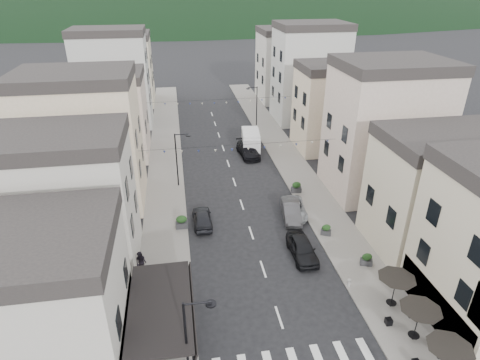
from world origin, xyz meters
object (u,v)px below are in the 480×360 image
object	(u,v)px
parked_car_a	(302,248)
delivery_van	(251,140)
parked_car_b	(291,211)
parked_car_e	(202,218)
pedestrian_b	(141,262)
parked_car_d	(248,150)
parked_car_c	(294,208)
pedestrian_a	(181,277)

from	to	relation	value
parked_car_a	delivery_van	xyz separation A→B (m)	(0.08, 22.85, 0.51)
delivery_van	parked_car_b	bearing A→B (deg)	-80.75
parked_car_a	parked_car_e	xyz separation A→B (m)	(-7.56, 5.94, -0.06)
parked_car_a	pedestrian_b	world-z (taller)	pedestrian_b
parked_car_d	delivery_van	size ratio (longest dim) A/B	0.93
parked_car_c	parked_car_d	size ratio (longest dim) A/B	0.85
pedestrian_a	parked_car_c	bearing A→B (deg)	24.40
parked_car_e	parked_car_a	bearing A→B (deg)	141.50
parked_car_b	parked_car_e	world-z (taller)	parked_car_b
parked_car_c	parked_car_b	bearing A→B (deg)	-120.39
parked_car_e	pedestrian_b	xyz separation A→B (m)	(-5.07, -6.05, 0.33)
parked_car_a	pedestrian_a	distance (m)	9.95
parked_car_c	parked_car_e	size ratio (longest dim) A/B	1.09
parked_car_a	pedestrian_b	distance (m)	12.63
parked_car_c	parked_car_d	bearing A→B (deg)	103.85
pedestrian_a	pedestrian_b	xyz separation A→B (m)	(-2.90, 2.00, 0.12)
parked_car_d	parked_car_a	bearing A→B (deg)	-93.93
parked_car_a	pedestrian_b	xyz separation A→B (m)	(-12.63, -0.11, 0.27)
parked_car_d	parked_car_e	world-z (taller)	parked_car_d
parked_car_b	parked_car_c	distance (m)	0.76
parked_car_a	parked_car_e	size ratio (longest dim) A/B	1.09
pedestrian_b	parked_car_d	bearing A→B (deg)	81.59
parked_car_e	pedestrian_b	world-z (taller)	pedestrian_b
parked_car_b	parked_car_d	distance (m)	15.17
delivery_van	pedestrian_b	bearing A→B (deg)	-111.83
parked_car_a	parked_car_c	xyz separation A→B (m)	(1.17, 6.34, -0.14)
parked_car_a	delivery_van	distance (m)	22.86
parked_car_b	parked_car_d	bearing A→B (deg)	102.77
pedestrian_a	parked_car_e	bearing A→B (deg)	61.57
parked_car_d	delivery_van	distance (m)	2.19
parked_car_a	pedestrian_a	xyz separation A→B (m)	(-9.72, -2.11, 0.15)
parked_car_b	parked_car_c	xyz separation A→B (m)	(0.46, 0.61, -0.09)
delivery_van	pedestrian_a	world-z (taller)	delivery_van
parked_car_d	parked_car_b	bearing A→B (deg)	-90.59
parked_car_c	parked_car_e	bearing A→B (deg)	-170.61
pedestrian_a	pedestrian_b	bearing A→B (deg)	132.05
pedestrian_a	parked_car_d	bearing A→B (deg)	54.99
parked_car_c	pedestrian_b	bearing A→B (deg)	-148.17
parked_car_c	parked_car_e	distance (m)	8.74
parked_car_e	pedestrian_a	size ratio (longest dim) A/B	2.60
pedestrian_b	pedestrian_a	bearing A→B (deg)	-13.18
parked_car_e	parked_car_b	bearing A→B (deg)	178.22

